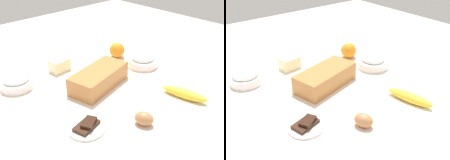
% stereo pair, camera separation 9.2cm
% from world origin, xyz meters
% --- Properties ---
extents(ground_plane, '(2.40, 2.40, 0.02)m').
position_xyz_m(ground_plane, '(0.00, 0.00, -0.01)').
color(ground_plane, beige).
extents(loaf_pan, '(0.30, 0.19, 0.08)m').
position_xyz_m(loaf_pan, '(-0.03, 0.05, 0.04)').
color(loaf_pan, '#B77A3D').
rests_on(loaf_pan, ground_plane).
extents(flour_bowl, '(0.15, 0.15, 0.07)m').
position_xyz_m(flour_bowl, '(0.26, 0.05, 0.03)').
color(flour_bowl, white).
rests_on(flour_bowl, ground_plane).
extents(sugar_bowl, '(0.14, 0.14, 0.07)m').
position_xyz_m(sugar_bowl, '(-0.30, 0.29, 0.03)').
color(sugar_bowl, white).
rests_on(sugar_bowl, ground_plane).
extents(banana, '(0.08, 0.19, 0.04)m').
position_xyz_m(banana, '(0.16, -0.26, 0.02)').
color(banana, yellow).
rests_on(banana, ground_plane).
extents(orange_fruit, '(0.08, 0.08, 0.08)m').
position_xyz_m(orange_fruit, '(0.24, 0.21, 0.04)').
color(orange_fruit, orange).
rests_on(orange_fruit, ground_plane).
extents(butter_block, '(0.09, 0.07, 0.06)m').
position_xyz_m(butter_block, '(-0.07, 0.29, 0.03)').
color(butter_block, '#F4EDB2').
rests_on(butter_block, ground_plane).
extents(egg_near_butter, '(0.07, 0.08, 0.05)m').
position_xyz_m(egg_near_butter, '(-0.09, -0.26, 0.03)').
color(egg_near_butter, '#B57B4A').
rests_on(egg_near_butter, ground_plane).
extents(chocolate_plate, '(0.13, 0.13, 0.03)m').
position_xyz_m(chocolate_plate, '(-0.25, -0.14, 0.01)').
color(chocolate_plate, white).
rests_on(chocolate_plate, ground_plane).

